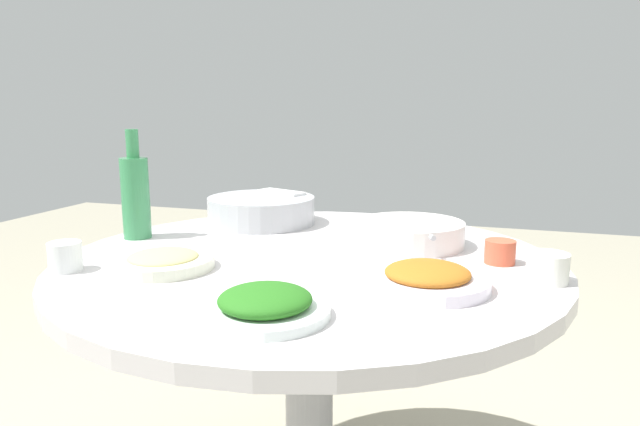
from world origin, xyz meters
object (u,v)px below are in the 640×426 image
object	(u,v)px
rice_bowl	(262,209)
dish_stirfry	(427,278)
green_bottle	(135,195)
round_dining_table	(309,307)
dish_greens	(265,305)
tea_cup_near	(548,268)
soup_bowl	(410,234)
tea_cup_far	(65,257)
tea_cup_side	(500,252)
dish_noodles	(163,261)

from	to	relation	value
rice_bowl	dish_stirfry	xyz separation A→B (m)	(-0.53, 0.45, -0.02)
rice_bowl	green_bottle	size ratio (longest dim) A/B	1.11
round_dining_table	dish_greens	distance (m)	0.39
green_bottle	tea_cup_near	xyz separation A→B (m)	(-0.98, 0.08, -0.08)
soup_bowl	tea_cup_far	size ratio (longest dim) A/B	3.87
round_dining_table	tea_cup_side	distance (m)	0.44
round_dining_table	dish_noodles	size ratio (longest dim) A/B	5.28
dish_greens	tea_cup_near	xyz separation A→B (m)	(-0.45, -0.33, 0.01)
dish_stirfry	tea_cup_far	world-z (taller)	tea_cup_far
rice_bowl	tea_cup_far	xyz separation A→B (m)	(0.19, 0.56, -0.01)
dish_stirfry	green_bottle	bearing A→B (deg)	-13.86
rice_bowl	tea_cup_side	size ratio (longest dim) A/B	4.71
dish_noodles	tea_cup_side	world-z (taller)	tea_cup_side
dish_greens	tea_cup_far	world-z (taller)	tea_cup_far
green_bottle	dish_greens	bearing A→B (deg)	142.16
tea_cup_far	green_bottle	bearing A→B (deg)	-82.64
rice_bowl	tea_cup_near	size ratio (longest dim) A/B	3.88
soup_bowl	dish_greens	size ratio (longest dim) A/B	1.22
dish_noodles	tea_cup_near	bearing A→B (deg)	-169.32
dish_stirfry	tea_cup_side	world-z (taller)	tea_cup_side
soup_bowl	dish_noodles	world-z (taller)	soup_bowl
soup_bowl	dish_noodles	bearing A→B (deg)	37.71
tea_cup_near	tea_cup_far	bearing A→B (deg)	13.10
dish_noodles	tea_cup_far	distance (m)	0.20
tea_cup_side	tea_cup_far	bearing A→B (deg)	21.15
dish_noodles	dish_stirfry	world-z (taller)	dish_stirfry
dish_greens	rice_bowl	bearing A→B (deg)	-66.14
dish_greens	tea_cup_far	bearing A→B (deg)	-12.90
dish_noodles	tea_cup_side	size ratio (longest dim) A/B	3.23
rice_bowl	tea_cup_near	world-z (taller)	rice_bowl
dish_greens	dish_stirfry	bearing A→B (deg)	-135.78
tea_cup_near	soup_bowl	bearing A→B (deg)	-35.82
dish_stirfry	dish_noodles	bearing A→B (deg)	3.81
soup_bowl	dish_greens	distance (m)	0.56
rice_bowl	green_bottle	world-z (taller)	green_bottle
dish_stirfry	dish_greens	world-z (taller)	dish_greens
tea_cup_far	soup_bowl	bearing A→B (deg)	-146.10
rice_bowl	dish_greens	xyz separation A→B (m)	(-0.30, 0.67, -0.02)
round_dining_table	tea_cup_side	size ratio (longest dim) A/B	17.07
soup_bowl	tea_cup_near	size ratio (longest dim) A/B	3.26
soup_bowl	dish_greens	world-z (taller)	soup_bowl
soup_bowl	dish_stirfry	bearing A→B (deg)	104.09
dish_stirfry	tea_cup_far	distance (m)	0.73
dish_greens	tea_cup_far	distance (m)	0.50
tea_cup_side	soup_bowl	bearing A→B (deg)	-26.26
round_dining_table	tea_cup_near	distance (m)	0.52
soup_bowl	dish_stirfry	xyz separation A→B (m)	(-0.08, 0.32, -0.01)
rice_bowl	tea_cup_far	distance (m)	0.59
rice_bowl	tea_cup_side	world-z (taller)	rice_bowl
round_dining_table	dish_stirfry	world-z (taller)	dish_stirfry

